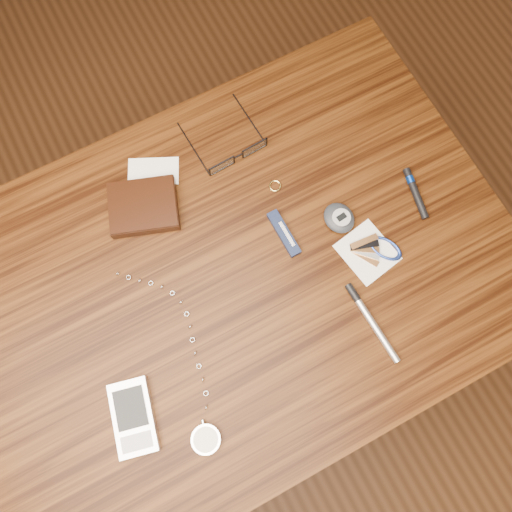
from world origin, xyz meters
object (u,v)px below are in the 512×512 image
object	(u,v)px
notepad_keys	(376,250)
pocket_knife	(284,233)
pda_phone	(133,417)
pocket_watch	(204,431)
pedometer	(339,218)
desk	(233,287)
silver_pen	(368,316)
eyeglasses	(236,154)
wallet_and_card	(144,206)

from	to	relation	value
notepad_keys	pocket_knife	xyz separation A→B (m)	(-0.13, 0.10, 0.00)
pda_phone	pocket_knife	size ratio (longest dim) A/B	1.43
pocket_watch	pda_phone	world-z (taller)	pda_phone
pda_phone	pedometer	bearing A→B (deg)	16.54
pocket_watch	pocket_knife	size ratio (longest dim) A/B	3.78
desk	pocket_knife	distance (m)	0.16
desk	pedometer	size ratio (longest dim) A/B	15.29
pocket_watch	pocket_knife	distance (m)	0.36
desk	notepad_keys	distance (m)	0.28
pda_phone	silver_pen	world-z (taller)	pda_phone
eyeglasses	pedometer	distance (m)	0.22
notepad_keys	pda_phone	bearing A→B (deg)	-173.31
eyeglasses	pocket_watch	distance (m)	0.49
wallet_and_card	pedometer	distance (m)	0.35
desk	pda_phone	world-z (taller)	pda_phone
pocket_watch	pda_phone	size ratio (longest dim) A/B	2.64
desk	pedometer	world-z (taller)	pedometer
desk	pda_phone	size ratio (longest dim) A/B	7.67
pedometer	silver_pen	bearing A→B (deg)	-104.24
pda_phone	pocket_knife	bearing A→B (deg)	23.71
wallet_and_card	pocket_knife	distance (m)	0.26
wallet_and_card	silver_pen	distance (m)	0.44
wallet_and_card	pda_phone	size ratio (longest dim) A/B	1.33
pedometer	wallet_and_card	bearing A→B (deg)	148.49
pocket_watch	pda_phone	distance (m)	0.12
pda_phone	pedometer	xyz separation A→B (m)	(0.47, 0.14, 0.00)
pda_phone	pocket_knife	world-z (taller)	pda_phone
pda_phone	wallet_and_card	bearing A→B (deg)	62.75
pocket_knife	pedometer	bearing A→B (deg)	-12.43
pocket_watch	pda_phone	xyz separation A→B (m)	(-0.09, 0.07, 0.00)
eyeglasses	pocket_watch	size ratio (longest dim) A/B	0.39
wallet_and_card	pedometer	xyz separation A→B (m)	(0.30, -0.18, -0.00)
pda_phone	notepad_keys	size ratio (longest dim) A/B	1.14
desk	notepad_keys	xyz separation A→B (m)	(0.25, -0.08, 0.11)
desk	eyeglasses	world-z (taller)	eyeglasses
silver_pen	pda_phone	bearing A→B (deg)	174.97
pedometer	pocket_knife	bearing A→B (deg)	167.57
pocket_watch	pedometer	size ratio (longest dim) A/B	5.26
pocket_watch	wallet_and_card	bearing A→B (deg)	79.26
pocket_watch	eyeglasses	bearing A→B (deg)	56.60
silver_pen	eyeglasses	bearing A→B (deg)	99.36
notepad_keys	eyeglasses	bearing A→B (deg)	116.08
desk	notepad_keys	world-z (taller)	notepad_keys
wallet_and_card	silver_pen	world-z (taller)	wallet_and_card
pedometer	notepad_keys	size ratio (longest dim) A/B	0.57
eyeglasses	silver_pen	distance (m)	0.38
pocket_watch	pedometer	bearing A→B (deg)	29.40
wallet_and_card	pocket_watch	bearing A→B (deg)	-100.74
notepad_keys	silver_pen	distance (m)	0.12
desk	pda_phone	bearing A→B (deg)	-150.90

